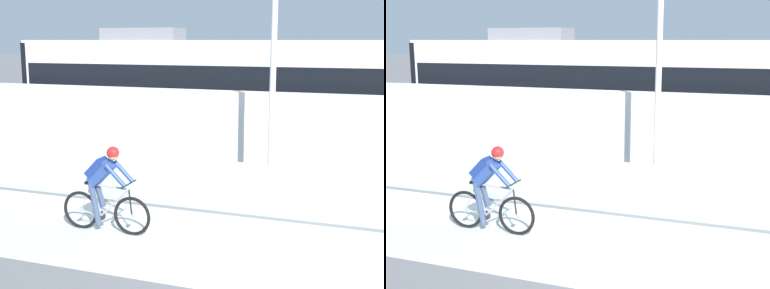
{
  "view_description": "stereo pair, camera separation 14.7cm",
  "coord_description": "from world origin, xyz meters",
  "views": [
    {
      "loc": [
        1.37,
        -8.14,
        3.46
      ],
      "look_at": [
        -2.38,
        2.35,
        1.25
      ],
      "focal_mm": 49.5,
      "sensor_mm": 36.0,
      "label": 1
    },
    {
      "loc": [
        1.5,
        -8.09,
        3.46
      ],
      "look_at": [
        -2.38,
        2.35,
        1.25
      ],
      "focal_mm": 49.5,
      "sensor_mm": 36.0,
      "label": 2
    }
  ],
  "objects": [
    {
      "name": "cyclist_on_bike",
      "position": [
        -3.22,
        -0.0,
        0.8
      ],
      "size": [
        1.77,
        0.58,
        1.61
      ],
      "color": "black",
      "rests_on": "ground"
    },
    {
      "name": "tram",
      "position": [
        -3.61,
        6.85,
        1.89
      ],
      "size": [
        11.06,
        2.54,
        3.81
      ],
      "color": "silver",
      "rests_on": "ground"
    },
    {
      "name": "tram_rail_near",
      "position": [
        0.0,
        6.13,
        0.0
      ],
      "size": [
        32.0,
        0.08,
        0.01
      ],
      "primitive_type": "cube",
      "color": "#595654",
      "rests_on": "ground"
    },
    {
      "name": "tram_rail_far",
      "position": [
        0.0,
        7.57,
        0.0
      ],
      "size": [
        32.0,
        0.08,
        0.01
      ],
      "primitive_type": "cube",
      "color": "#595654",
      "rests_on": "ground"
    },
    {
      "name": "glass_parapet",
      "position": [
        0.0,
        1.85,
        0.53
      ],
      "size": [
        32.0,
        0.05,
        1.06
      ],
      "primitive_type": "cube",
      "color": "#ADC6C1",
      "rests_on": "ground"
    },
    {
      "name": "ground_plane",
      "position": [
        0.0,
        0.0,
        0.0
      ],
      "size": [
        200.0,
        200.0,
        0.0
      ],
      "primitive_type": "plane",
      "color": "slate"
    },
    {
      "name": "lamp_post_antenna",
      "position": [
        -0.63,
        2.15,
        3.29
      ],
      "size": [
        0.28,
        0.28,
        5.2
      ],
      "color": "gray",
      "rests_on": "ground"
    },
    {
      "name": "concrete_barrier_wall",
      "position": [
        0.0,
        3.65,
        1.15
      ],
      "size": [
        32.0,
        0.36,
        2.3
      ],
      "primitive_type": "cube",
      "color": "silver",
      "rests_on": "ground"
    },
    {
      "name": "bike_path_deck",
      "position": [
        0.0,
        0.0,
        0.01
      ],
      "size": [
        32.0,
        3.2,
        0.01
      ],
      "primitive_type": "cube",
      "color": "silver",
      "rests_on": "ground"
    }
  ]
}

